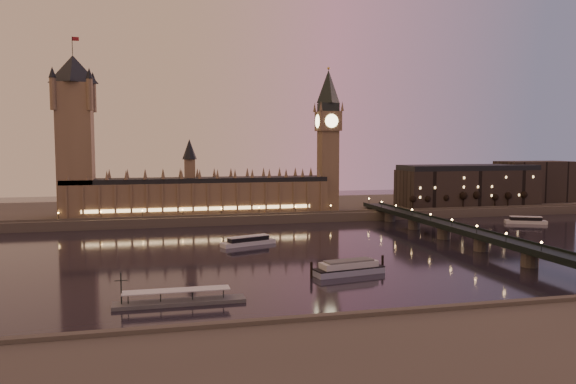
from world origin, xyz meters
name	(u,v)px	position (x,y,z in m)	size (l,w,h in m)	color
ground	(298,252)	(0.00, 0.00, 0.00)	(700.00, 700.00, 0.00)	black
far_embankment	(283,208)	(30.00, 165.00, 3.00)	(560.00, 130.00, 6.00)	#423D35
palace_of_westminster	(199,191)	(-40.12, 120.99, 21.71)	(180.00, 26.62, 52.00)	brown
victoria_tower	(75,127)	(-120.00, 121.00, 65.79)	(31.68, 31.68, 118.00)	brown
big_ben	(328,131)	(53.99, 120.99, 63.95)	(17.68, 17.68, 104.00)	brown
westminster_bridge	(461,234)	(91.61, 0.00, 5.52)	(13.20, 260.00, 15.30)	black
city_block	(490,184)	(194.94, 130.93, 22.24)	(155.00, 45.00, 34.00)	black
bare_tree_0	(412,199)	(115.39, 109.00, 14.03)	(5.31, 5.31, 10.79)	black
bare_tree_1	(429,198)	(129.13, 109.00, 14.03)	(5.31, 5.31, 10.79)	black
bare_tree_2	(445,198)	(142.87, 109.00, 14.03)	(5.31, 5.31, 10.79)	black
bare_tree_3	(462,198)	(156.62, 109.00, 14.03)	(5.31, 5.31, 10.79)	black
bare_tree_4	(478,197)	(170.36, 109.00, 14.03)	(5.31, 5.31, 10.79)	black
bare_tree_5	(494,197)	(184.10, 109.00, 14.03)	(5.31, 5.31, 10.79)	black
bare_tree_6	(510,196)	(197.85, 109.00, 14.03)	(5.31, 5.31, 10.79)	black
bare_tree_7	(525,196)	(211.59, 109.00, 14.03)	(5.31, 5.31, 10.79)	black
cruise_boat_a	(248,241)	(-21.22, 25.26, 2.19)	(31.53, 17.18, 4.98)	silver
cruise_boat_b	(526,220)	(177.64, 61.66, 2.21)	(27.50, 17.33, 5.01)	silver
moored_barge	(349,268)	(8.57, -51.96, 2.74)	(34.83, 13.77, 6.48)	#929CBA
pontoon_pier	(179,300)	(-62.79, -80.06, 1.29)	(44.74, 7.46, 11.93)	#595B5E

